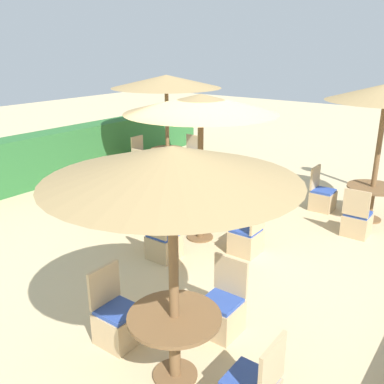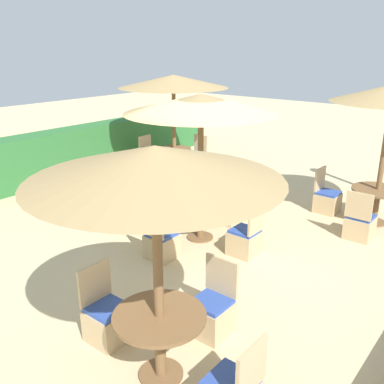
{
  "view_description": "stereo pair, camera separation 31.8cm",
  "coord_description": "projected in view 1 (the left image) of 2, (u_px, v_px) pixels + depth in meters",
  "views": [
    {
      "loc": [
        -5.73,
        -3.62,
        3.35
      ],
      "look_at": [
        0.0,
        0.6,
        0.9
      ],
      "focal_mm": 40.0,
      "sensor_mm": 36.0,
      "label": 1
    },
    {
      "loc": [
        -5.53,
        -3.88,
        3.35
      ],
      "look_at": [
        0.0,
        0.6,
        0.9
      ],
      "focal_mm": 40.0,
      "sensor_mm": 36.0,
      "label": 2
    }
  ],
  "objects": [
    {
      "name": "round_table_center",
      "position": [
        200.0,
        208.0,
        7.67
      ],
      "size": [
        1.02,
        1.02,
        0.75
      ],
      "color": "brown",
      "rests_on": "ground_plane"
    },
    {
      "name": "patio_chair_front_left_east",
      "position": [
        221.0,
        312.0,
        5.21
      ],
      "size": [
        0.46,
        0.46,
        0.93
      ],
      "rotation": [
        0.0,
        0.0,
        1.57
      ],
      "color": "tan",
      "rests_on": "ground_plane"
    },
    {
      "name": "round_table_back_right",
      "position": [
        168.0,
        156.0,
        11.43
      ],
      "size": [
        0.9,
        0.9,
        0.74
      ],
      "color": "brown",
      "rests_on": "ground_plane"
    },
    {
      "name": "parasol_back_right",
      "position": [
        166.0,
        82.0,
        10.8
      ],
      "size": [
        2.81,
        2.81,
        2.64
      ],
      "color": "brown",
      "rests_on": "ground_plane"
    },
    {
      "name": "patio_chair_center_east",
      "position": [
        227.0,
        209.0,
        8.5
      ],
      "size": [
        0.46,
        0.46,
        0.93
      ],
      "rotation": [
        0.0,
        0.0,
        1.57
      ],
      "color": "tan",
      "rests_on": "ground_plane"
    },
    {
      "name": "patio_chair_front_right_west",
      "position": [
        357.0,
        222.0,
        7.88
      ],
      "size": [
        0.46,
        0.46,
        0.93
      ],
      "rotation": [
        0.0,
        0.0,
        -1.57
      ],
      "color": "tan",
      "rests_on": "ground_plane"
    },
    {
      "name": "hedge_row",
      "position": [
        26.0,
        162.0,
        10.46
      ],
      "size": [
        13.0,
        0.7,
        1.26
      ],
      "primitive_type": "cube",
      "color": "#2D6B33",
      "rests_on": "ground_plane"
    },
    {
      "name": "round_table_front_right",
      "position": [
        372.0,
        194.0,
        8.49
      ],
      "size": [
        0.99,
        0.99,
        0.71
      ],
      "color": "brown",
      "rests_on": "ground_plane"
    },
    {
      "name": "parasol_center",
      "position": [
        201.0,
        104.0,
        7.06
      ],
      "size": [
        2.59,
        2.59,
        2.6
      ],
      "color": "brown",
      "rests_on": "ground_plane"
    },
    {
      "name": "round_table_front_left",
      "position": [
        175.0,
        330.0,
        4.39
      ],
      "size": [
        0.97,
        0.97,
        0.76
      ],
      "color": "brown",
      "rests_on": "ground_plane"
    },
    {
      "name": "ground_plane",
      "position": [
        220.0,
        247.0,
        7.48
      ],
      "size": [
        40.0,
        40.0,
        0.0
      ],
      "primitive_type": "plane",
      "color": "#D1BA8C"
    },
    {
      "name": "patio_chair_back_right_west",
      "position": [
        145.0,
        174.0,
        10.79
      ],
      "size": [
        0.46,
        0.46,
        0.93
      ],
      "rotation": [
        0.0,
        0.0,
        -1.57
      ],
      "color": "tan",
      "rests_on": "ground_plane"
    },
    {
      "name": "patio_chair_center_west",
      "position": [
        163.0,
        244.0,
        7.02
      ],
      "size": [
        0.46,
        0.46,
        0.93
      ],
      "rotation": [
        0.0,
        0.0,
        -1.57
      ],
      "color": "tan",
      "rests_on": "ground_plane"
    },
    {
      "name": "patio_chair_back_right_north",
      "position": [
        143.0,
        160.0,
        12.1
      ],
      "size": [
        0.46,
        0.46,
        0.93
      ],
      "rotation": [
        0.0,
        0.0,
        3.14
      ],
      "color": "tan",
      "rests_on": "ground_plane"
    },
    {
      "name": "patio_chair_center_north",
      "position": [
        155.0,
        213.0,
        8.3
      ],
      "size": [
        0.46,
        0.46,
        0.93
      ],
      "rotation": [
        0.0,
        0.0,
        3.14
      ],
      "color": "tan",
      "rests_on": "ground_plane"
    },
    {
      "name": "patio_chair_back_right_east",
      "position": [
        189.0,
        159.0,
        12.22
      ],
      "size": [
        0.46,
        0.46,
        0.93
      ],
      "rotation": [
        0.0,
        0.0,
        1.57
      ],
      "color": "tan",
      "rests_on": "ground_plane"
    },
    {
      "name": "patio_chair_front_left_north",
      "position": [
        118.0,
        322.0,
        5.04
      ],
      "size": [
        0.46,
        0.46,
        0.93
      ],
      "rotation": [
        0.0,
        0.0,
        3.14
      ],
      "color": "tan",
      "rests_on": "ground_plane"
    },
    {
      "name": "parasol_front_left",
      "position": [
        172.0,
        165.0,
        3.82
      ],
      "size": [
        2.38,
        2.38,
        2.51
      ],
      "color": "brown",
      "rests_on": "ground_plane"
    },
    {
      "name": "patio_chair_front_right_north",
      "position": [
        322.0,
        198.0,
        9.12
      ],
      "size": [
        0.46,
        0.46,
        0.93
      ],
      "rotation": [
        0.0,
        0.0,
        3.14
      ],
      "color": "tan",
      "rests_on": "ground_plane"
    },
    {
      "name": "patio_chair_center_south",
      "position": [
        247.0,
        239.0,
        7.19
      ],
      "size": [
        0.46,
        0.46,
        0.93
      ],
      "color": "tan",
      "rests_on": "ground_plane"
    }
  ]
}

